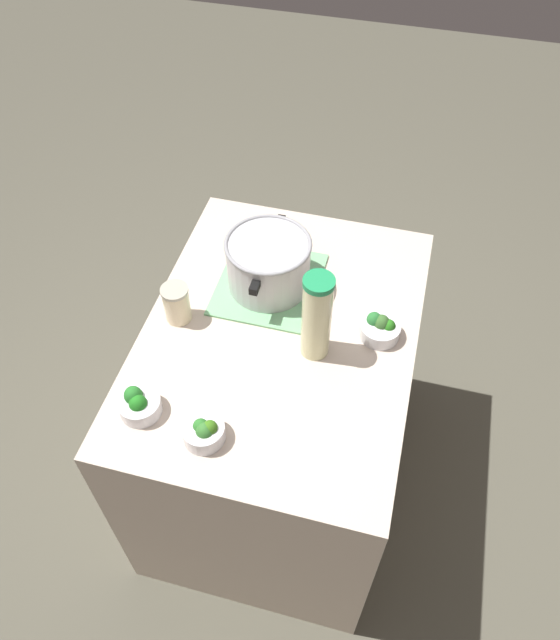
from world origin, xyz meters
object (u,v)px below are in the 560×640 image
object	(u,v)px
broccoli_bowl_center	(380,328)
broccoli_bowl_back	(139,403)
broccoli_bowl_front	(204,431)
cooking_pot	(268,263)
mason_jar	(177,303)
lemonade_pitcher	(317,317)

from	to	relation	value
broccoli_bowl_center	broccoli_bowl_back	distance (m)	0.71
broccoli_bowl_front	broccoli_bowl_center	size ratio (longest dim) A/B	0.94
cooking_pot	broccoli_bowl_center	bearing A→B (deg)	-107.01
broccoli_bowl_center	cooking_pot	bearing A→B (deg)	72.99
broccoli_bowl_center	broccoli_bowl_front	bearing A→B (deg)	139.78
broccoli_bowl_center	mason_jar	bearing A→B (deg)	98.23
broccoli_bowl_back	broccoli_bowl_center	bearing A→B (deg)	-54.07
broccoli_bowl_back	cooking_pot	bearing A→B (deg)	-21.66
cooking_pot	broccoli_bowl_back	xyz separation A→B (m)	(-0.53, 0.21, -0.06)
broccoli_bowl_front	broccoli_bowl_back	bearing A→B (deg)	79.87
cooking_pot	broccoli_bowl_back	size ratio (longest dim) A/B	2.92
cooking_pot	broccoli_bowl_back	bearing A→B (deg)	158.34
lemonade_pitcher	broccoli_bowl_front	bearing A→B (deg)	148.91
broccoli_bowl_front	broccoli_bowl_back	distance (m)	0.20
broccoli_bowl_front	broccoli_bowl_center	distance (m)	0.59
cooking_pot	mason_jar	distance (m)	0.30
cooking_pot	broccoli_bowl_front	size ratio (longest dim) A/B	2.97
lemonade_pitcher	broccoli_bowl_front	distance (m)	0.42
lemonade_pitcher	broccoli_bowl_front	size ratio (longest dim) A/B	2.61
mason_jar	broccoli_bowl_center	size ratio (longest dim) A/B	1.05
mason_jar	broccoli_bowl_center	xyz separation A→B (m)	(0.08, -0.59, -0.03)
cooking_pot	broccoli_bowl_back	world-z (taller)	cooking_pot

